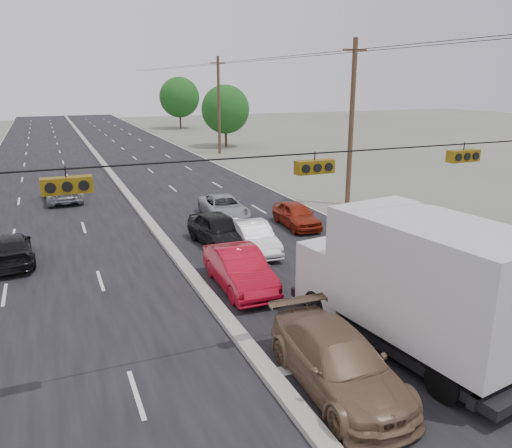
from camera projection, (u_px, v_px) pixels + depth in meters
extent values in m
plane|color=#606356|center=(261.00, 366.00, 13.78)|extent=(200.00, 200.00, 0.00)
cube|color=black|center=(114.00, 178.00, 40.33)|extent=(20.00, 160.00, 0.02)
cube|color=gray|center=(113.00, 177.00, 40.30)|extent=(0.50, 160.00, 0.20)
cylinder|color=#422D1E|center=(351.00, 125.00, 30.34)|extent=(0.30, 0.30, 10.00)
cube|color=#422D1E|center=(355.00, 50.00, 29.14)|extent=(1.60, 0.12, 0.12)
cylinder|color=#422D1E|center=(219.00, 106.00, 52.46)|extent=(0.30, 0.30, 10.00)
cube|color=#422D1E|center=(218.00, 63.00, 51.27)|extent=(1.60, 0.12, 0.12)
cylinder|color=black|center=(261.00, 157.00, 12.17)|extent=(25.00, 0.04, 0.04)
cube|color=#72590C|center=(67.00, 185.00, 10.58)|extent=(1.05, 0.30, 0.35)
cube|color=#72590C|center=(314.00, 167.00, 12.82)|extent=(1.05, 0.30, 0.35)
cube|color=#72590C|center=(463.00, 156.00, 14.69)|extent=(1.05, 0.30, 0.35)
cylinder|color=#382619|center=(226.00, 136.00, 58.86)|extent=(0.28, 0.28, 2.52)
sphere|color=#1B4C14|center=(225.00, 109.00, 58.01)|extent=(5.60, 5.60, 5.60)
cylinder|color=#382619|center=(180.00, 119.00, 81.31)|extent=(0.28, 0.28, 2.88)
sphere|color=#1B4C14|center=(179.00, 97.00, 80.34)|extent=(6.40, 6.40, 6.40)
cube|color=black|center=(403.00, 329.00, 14.78)|extent=(3.66, 8.18, 0.28)
cube|color=silver|center=(434.00, 279.00, 13.50)|extent=(3.57, 5.98, 3.16)
cube|color=silver|center=(341.00, 270.00, 16.90)|extent=(2.98, 2.50, 2.03)
cylinder|color=black|center=(317.00, 305.00, 16.34)|extent=(0.48, 1.05, 1.02)
cylinder|color=black|center=(371.00, 290.00, 17.50)|extent=(0.48, 1.05, 1.02)
cylinder|color=black|center=(445.00, 383.00, 12.15)|extent=(0.48, 1.05, 1.02)
cylinder|color=black|center=(505.00, 356.00, 13.31)|extent=(0.48, 1.05, 1.02)
imported|color=brown|center=(338.00, 362.00, 12.58)|extent=(2.31, 5.23, 1.49)
imported|color=#AB0A1E|center=(239.00, 269.00, 18.73)|extent=(1.72, 4.65, 1.52)
imported|color=black|center=(219.00, 230.00, 23.56)|extent=(2.29, 4.71, 1.55)
imported|color=white|center=(254.00, 238.00, 22.76)|extent=(1.70, 4.17, 1.35)
imported|color=#929599|center=(224.00, 208.00, 28.30)|extent=(2.40, 4.74, 1.28)
imported|color=navy|center=(410.00, 242.00, 22.06)|extent=(2.27, 4.89, 1.38)
imported|color=maroon|center=(296.00, 215.00, 26.66)|extent=(1.76, 3.94, 1.32)
imported|color=black|center=(10.00, 249.00, 21.32)|extent=(2.17, 4.57, 1.29)
imported|color=#ABAFB3|center=(62.00, 191.00, 32.46)|extent=(2.42, 4.83, 1.31)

